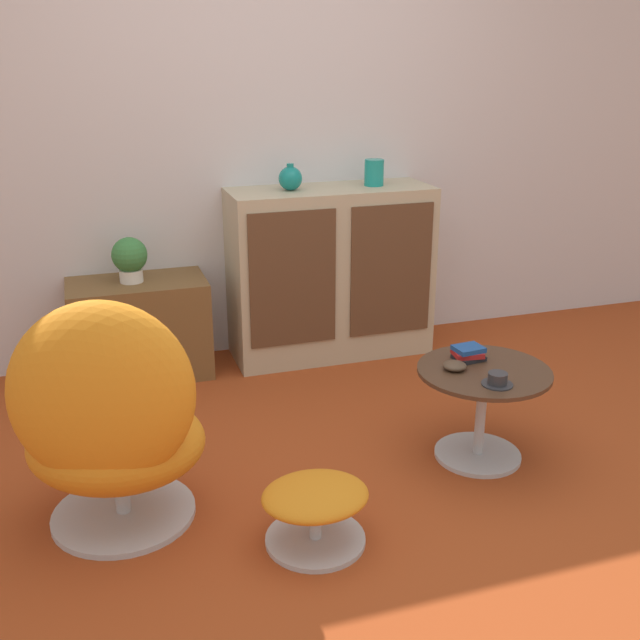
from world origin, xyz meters
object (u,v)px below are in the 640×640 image
object	(u,v)px
egg_chair	(110,422)
vase_leftmost	(290,178)
ottoman	(315,504)
sideboard	(331,273)
coffee_table	(482,401)
book_stack	(468,353)
vase_inner_left	(374,173)
bowl	(455,366)
teacup	(497,380)
tv_console	(140,329)
potted_plant	(130,258)

from	to	relation	value
egg_chair	vase_leftmost	world-z (taller)	vase_leftmost
ottoman	sideboard	bearing A→B (deg)	69.58
coffee_table	book_stack	world-z (taller)	book_stack
sideboard	vase_inner_left	bearing A→B (deg)	0.86
sideboard	vase_leftmost	size ratio (longest dim) A/B	7.89
book_stack	bowl	size ratio (longest dim) A/B	1.40
vase_inner_left	teacup	world-z (taller)	vase_inner_left
tv_console	teacup	distance (m)	2.01
vase_leftmost	tv_console	bearing A→B (deg)	179.61
vase_leftmost	book_stack	world-z (taller)	vase_leftmost
sideboard	ottoman	xyz separation A→B (m)	(-0.64, -1.72, -0.33)
bowl	vase_leftmost	bearing A→B (deg)	104.27
sideboard	bowl	bearing A→B (deg)	-85.41
coffee_table	teacup	xyz separation A→B (m)	(-0.03, -0.15, 0.17)
egg_chair	bowl	distance (m)	1.42
ottoman	potted_plant	size ratio (longest dim) A/B	1.63
book_stack	bowl	world-z (taller)	book_stack
tv_console	coffee_table	bearing A→B (deg)	-46.10
tv_console	teacup	size ratio (longest dim) A/B	5.71
vase_inner_left	potted_plant	bearing A→B (deg)	179.74
vase_inner_left	bowl	bearing A→B (deg)	-96.45
egg_chair	teacup	distance (m)	1.52
teacup	bowl	world-z (taller)	teacup
egg_chair	coffee_table	size ratio (longest dim) A/B	1.63
egg_chair	potted_plant	distance (m)	1.44
egg_chair	vase_inner_left	size ratio (longest dim) A/B	6.37
vase_inner_left	ottoman	bearing A→B (deg)	-117.48
potted_plant	teacup	size ratio (longest dim) A/B	1.89
bowl	potted_plant	bearing A→B (deg)	132.42
ottoman	book_stack	distance (m)	1.02
vase_inner_left	potted_plant	distance (m)	1.42
vase_inner_left	book_stack	xyz separation A→B (m)	(-0.04, -1.25, -0.60)
tv_console	vase_inner_left	bearing A→B (deg)	-0.25
egg_chair	potted_plant	xyz separation A→B (m)	(0.20, 1.41, 0.23)
coffee_table	teacup	world-z (taller)	teacup
coffee_table	book_stack	distance (m)	0.21
vase_inner_left	bowl	world-z (taller)	vase_inner_left
tv_console	bowl	xyz separation A→B (m)	(1.20, -1.33, 0.17)
coffee_table	vase_inner_left	size ratio (longest dim) A/B	3.90
sideboard	vase_inner_left	world-z (taller)	vase_inner_left
vase_leftmost	potted_plant	distance (m)	0.96
vase_inner_left	teacup	bearing A→B (deg)	-92.16
sideboard	tv_console	size ratio (longest dim) A/B	1.57
vase_leftmost	bowl	distance (m)	1.50
vase_leftmost	book_stack	xyz separation A→B (m)	(0.44, -1.25, -0.59)
vase_inner_left	book_stack	distance (m)	1.39
sideboard	egg_chair	bearing A→B (deg)	-133.25
tv_console	vase_leftmost	size ratio (longest dim) A/B	5.02
egg_chair	vase_inner_left	xyz separation A→B (m)	(1.57, 1.40, 0.61)
coffee_table	teacup	bearing A→B (deg)	-100.90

